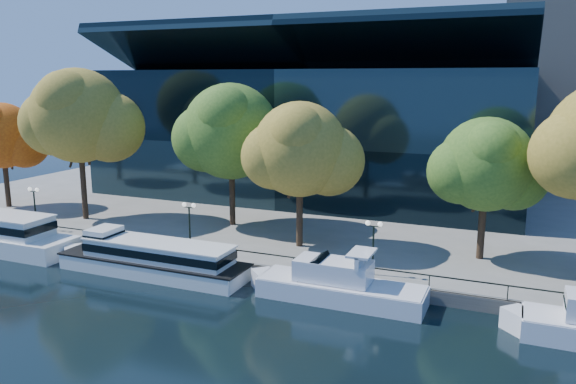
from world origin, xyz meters
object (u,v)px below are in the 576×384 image
at_px(tour_boat, 148,256).
at_px(lamp_0, 34,198).
at_px(tree_1, 80,118).
at_px(large_vessel, 1,234).
at_px(lamp_1, 189,215).
at_px(cruiser_near, 334,284).
at_px(tree_4, 488,167).
at_px(tree_2, 232,134).
at_px(tree_3, 301,151).
at_px(lamp_2, 374,235).
at_px(tree_0, 3,137).

relative_size(tour_boat, lamp_0, 4.26).
bearing_deg(tree_1, large_vessel, -101.71).
distance_m(tour_boat, lamp_0, 16.29).
bearing_deg(large_vessel, lamp_1, 12.35).
relative_size(cruiser_near, tree_4, 1.14).
bearing_deg(lamp_0, cruiser_near, -6.14).
distance_m(tree_2, lamp_0, 19.63).
relative_size(cruiser_near, tree_1, 0.85).
xyz_separation_m(large_vessel, tree_3, (25.48, 8.37, 7.65)).
bearing_deg(lamp_2, tree_1, 170.87).
bearing_deg(tree_2, tour_boat, -94.24).
bearing_deg(tree_3, tree_0, 177.71).
relative_size(tree_2, lamp_2, 3.40).
bearing_deg(tree_3, lamp_2, -31.72).
distance_m(cruiser_near, lamp_2, 4.73).
bearing_deg(lamp_1, lamp_0, 180.00).
bearing_deg(large_vessel, lamp_2, 6.59).
distance_m(large_vessel, tree_0, 15.84).
height_order(tour_boat, cruiser_near, cruiser_near).
bearing_deg(tree_3, tree_4, 9.37).
xyz_separation_m(tree_2, lamp_0, (-16.56, -8.70, -5.95)).
height_order(tree_1, lamp_0, tree_1).
distance_m(tree_0, lamp_1, 28.49).
xyz_separation_m(tree_1, lamp_0, (-1.55, -4.99, -7.28)).
distance_m(large_vessel, tree_3, 27.89).
height_order(large_vessel, tour_boat, large_vessel).
relative_size(tree_4, lamp_0, 2.79).
height_order(lamp_1, lamp_2, same).
height_order(cruiser_near, tree_3, tree_3).
bearing_deg(tour_boat, cruiser_near, 1.83).
bearing_deg(tree_0, cruiser_near, -12.76).
distance_m(lamp_1, lamp_2, 15.54).
xyz_separation_m(tour_boat, tree_2, (0.93, 12.49, 8.55)).
height_order(cruiser_near, tree_2, tree_2).
bearing_deg(tree_1, tree_0, 175.17).
bearing_deg(tree_0, tour_boat, -20.65).
xyz_separation_m(tree_3, lamp_2, (7.40, -4.58, -5.17)).
bearing_deg(lamp_2, lamp_0, 180.00).
xyz_separation_m(lamp_0, lamp_1, (17.07, 0.00, 0.00)).
height_order(tree_3, lamp_0, tree_3).
distance_m(tree_0, tree_3, 35.60).
bearing_deg(tree_0, tree_1, -4.83).
relative_size(tree_1, tree_4, 1.35).
relative_size(tree_2, lamp_1, 3.40).
xyz_separation_m(cruiser_near, lamp_0, (-30.75, 3.31, 2.83)).
xyz_separation_m(large_vessel, cruiser_near, (31.02, 0.49, -0.34)).
bearing_deg(lamp_2, tour_boat, -167.41).
relative_size(tour_boat, tree_1, 1.14).
bearing_deg(tour_boat, lamp_1, 69.19).
xyz_separation_m(cruiser_near, tree_0, (-41.11, 9.31, 7.64)).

